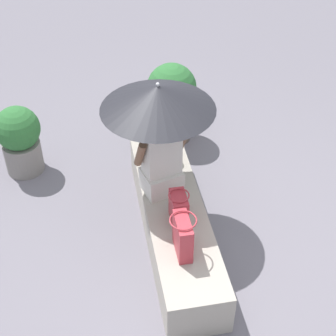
{
  "coord_description": "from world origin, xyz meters",
  "views": [
    {
      "loc": [
        -3.27,
        0.66,
        3.63
      ],
      "look_at": [
        0.12,
        0.04,
        0.77
      ],
      "focal_mm": 54.98,
      "sensor_mm": 36.0,
      "label": 1
    }
  ],
  "objects_px": {
    "planter_near": "(20,138)",
    "planter_far": "(172,100)",
    "person_seated": "(161,156)",
    "shoulder_bag_spare": "(179,208)",
    "tote_bag_canvas": "(161,145)",
    "handbag_black": "(183,236)",
    "parasol": "(158,98)"
  },
  "relations": [
    {
      "from": "shoulder_bag_spare",
      "to": "planter_near",
      "type": "bearing_deg",
      "value": 43.57
    },
    {
      "from": "planter_near",
      "to": "planter_far",
      "type": "distance_m",
      "value": 1.72
    },
    {
      "from": "parasol",
      "to": "shoulder_bag_spare",
      "type": "bearing_deg",
      "value": -170.45
    },
    {
      "from": "shoulder_bag_spare",
      "to": "handbag_black",
      "type": "bearing_deg",
      "value": 173.43
    },
    {
      "from": "person_seated",
      "to": "tote_bag_canvas",
      "type": "bearing_deg",
      "value": -8.74
    },
    {
      "from": "shoulder_bag_spare",
      "to": "tote_bag_canvas",
      "type": "bearing_deg",
      "value": 0.36
    },
    {
      "from": "parasol",
      "to": "handbag_black",
      "type": "height_order",
      "value": "parasol"
    },
    {
      "from": "handbag_black",
      "to": "tote_bag_canvas",
      "type": "height_order",
      "value": "handbag_black"
    },
    {
      "from": "person_seated",
      "to": "tote_bag_canvas",
      "type": "distance_m",
      "value": 0.52
    },
    {
      "from": "handbag_black",
      "to": "parasol",
      "type": "bearing_deg",
      "value": 3.08
    },
    {
      "from": "person_seated",
      "to": "handbag_black",
      "type": "xyz_separation_m",
      "value": [
        -0.77,
        -0.04,
        -0.21
      ]
    },
    {
      "from": "parasol",
      "to": "planter_near",
      "type": "bearing_deg",
      "value": 53.78
    },
    {
      "from": "parasol",
      "to": "planter_near",
      "type": "distance_m",
      "value": 1.89
    },
    {
      "from": "handbag_black",
      "to": "tote_bag_canvas",
      "type": "distance_m",
      "value": 1.23
    },
    {
      "from": "parasol",
      "to": "handbag_black",
      "type": "xyz_separation_m",
      "value": [
        -0.86,
        -0.05,
        -0.77
      ]
    },
    {
      "from": "parasol",
      "to": "planter_near",
      "type": "relative_size",
      "value": 1.39
    },
    {
      "from": "parasol",
      "to": "person_seated",
      "type": "bearing_deg",
      "value": -173.47
    },
    {
      "from": "planter_near",
      "to": "planter_far",
      "type": "bearing_deg",
      "value": -79.7
    },
    {
      "from": "parasol",
      "to": "shoulder_bag_spare",
      "type": "distance_m",
      "value": 0.95
    },
    {
      "from": "person_seated",
      "to": "shoulder_bag_spare",
      "type": "height_order",
      "value": "person_seated"
    },
    {
      "from": "person_seated",
      "to": "planter_near",
      "type": "distance_m",
      "value": 1.75
    },
    {
      "from": "parasol",
      "to": "planter_far",
      "type": "relative_size",
      "value": 1.15
    },
    {
      "from": "planter_far",
      "to": "person_seated",
      "type": "bearing_deg",
      "value": 165.52
    },
    {
      "from": "person_seated",
      "to": "planter_far",
      "type": "bearing_deg",
      "value": -14.48
    },
    {
      "from": "planter_far",
      "to": "parasol",
      "type": "bearing_deg",
      "value": 164.17
    },
    {
      "from": "person_seated",
      "to": "parasol",
      "type": "relative_size",
      "value": 0.83
    },
    {
      "from": "planter_near",
      "to": "planter_far",
      "type": "height_order",
      "value": "planter_far"
    },
    {
      "from": "shoulder_bag_spare",
      "to": "planter_near",
      "type": "relative_size",
      "value": 0.39
    },
    {
      "from": "shoulder_bag_spare",
      "to": "planter_far",
      "type": "bearing_deg",
      "value": -8.77
    },
    {
      "from": "parasol",
      "to": "shoulder_bag_spare",
      "type": "xyz_separation_m",
      "value": [
        -0.51,
        -0.09,
        -0.8
      ]
    },
    {
      "from": "tote_bag_canvas",
      "to": "planter_near",
      "type": "distance_m",
      "value": 1.54
    },
    {
      "from": "planter_near",
      "to": "planter_far",
      "type": "xyz_separation_m",
      "value": [
        0.31,
        -1.69,
        0.09
      ]
    }
  ]
}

